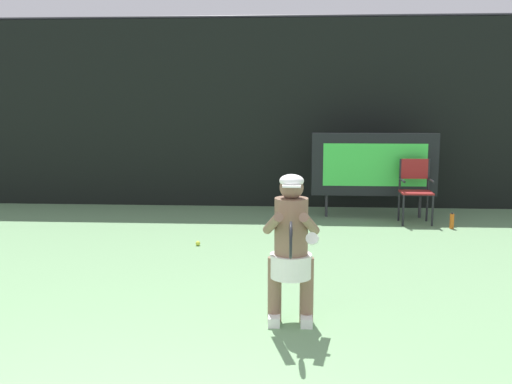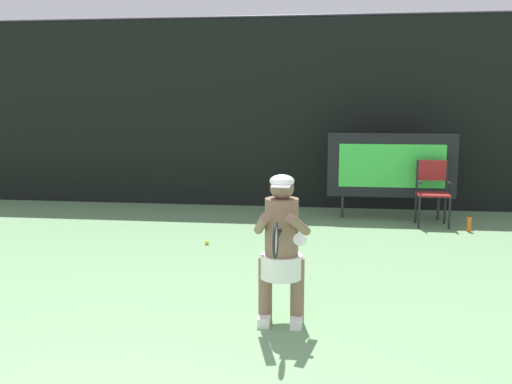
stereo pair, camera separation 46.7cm
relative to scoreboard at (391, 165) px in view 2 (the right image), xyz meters
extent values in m
cube|color=black|center=(-2.45, 1.01, 0.85)|extent=(18.00, 0.12, 3.60)
cylinder|color=#38383D|center=(-2.45, 1.01, 2.68)|extent=(18.00, 0.05, 0.05)
cube|color=black|center=(0.00, 0.00, 0.00)|extent=(2.20, 0.20, 1.10)
cube|color=#3DD648|center=(0.00, -0.10, 0.00)|extent=(1.80, 0.01, 0.75)
cylinder|color=#2D2D33|center=(-0.83, 0.00, -0.75)|extent=(0.05, 0.05, 0.40)
cylinder|color=#2D2D33|center=(0.82, 0.00, -0.75)|extent=(0.05, 0.05, 0.40)
cylinder|color=black|center=(0.40, -0.71, -0.69)|extent=(0.04, 0.04, 0.52)
cylinder|color=black|center=(0.88, -0.71, -0.69)|extent=(0.04, 0.04, 0.52)
cylinder|color=black|center=(0.40, -0.30, -0.69)|extent=(0.04, 0.04, 0.52)
cylinder|color=black|center=(0.88, -0.30, -0.69)|extent=(0.04, 0.04, 0.52)
cube|color=maroon|center=(0.64, -0.51, -0.41)|extent=(0.52, 0.44, 0.03)
cylinder|color=black|center=(0.40, -0.30, -0.15)|extent=(0.04, 0.04, 0.56)
cylinder|color=black|center=(0.88, -0.30, -0.15)|extent=(0.04, 0.04, 0.56)
cube|color=maroon|center=(0.64, -0.30, -0.04)|extent=(0.48, 0.02, 0.34)
cylinder|color=black|center=(0.40, -0.51, -0.21)|extent=(0.04, 0.44, 0.04)
cylinder|color=black|center=(0.88, -0.51, -0.21)|extent=(0.04, 0.44, 0.04)
cylinder|color=#CF5E19|center=(1.16, -0.87, -0.83)|extent=(0.07, 0.07, 0.24)
cylinder|color=black|center=(1.16, -0.87, -0.69)|extent=(0.03, 0.03, 0.03)
cube|color=white|center=(-1.60, -5.15, -0.90)|extent=(0.11, 0.26, 0.09)
cube|color=white|center=(-1.30, -5.15, -0.90)|extent=(0.11, 0.26, 0.09)
cylinder|color=brown|center=(-1.60, -5.10, -0.63)|extent=(0.13, 0.13, 0.63)
cylinder|color=brown|center=(-1.30, -5.10, -0.63)|extent=(0.13, 0.13, 0.63)
cylinder|color=white|center=(-1.45, -5.10, -0.40)|extent=(0.39, 0.39, 0.22)
cylinder|color=brown|center=(-1.45, -5.10, -0.04)|extent=(0.31, 0.31, 0.56)
sphere|color=brown|center=(-1.45, -5.10, 0.34)|extent=(0.22, 0.22, 0.22)
ellipsoid|color=white|center=(-1.45, -5.10, 0.40)|extent=(0.22, 0.22, 0.12)
cube|color=white|center=(-1.45, -5.19, 0.37)|extent=(0.17, 0.12, 0.02)
cylinder|color=brown|center=(-1.61, -5.26, 0.03)|extent=(0.21, 0.51, 0.29)
cylinder|color=brown|center=(-1.28, -5.26, 0.03)|extent=(0.21, 0.51, 0.29)
cylinder|color=white|center=(-1.26, -5.38, -0.07)|extent=(0.13, 0.11, 0.12)
cylinder|color=black|center=(-1.45, -5.32, -0.02)|extent=(0.03, 0.28, 0.03)
torus|color=black|center=(-1.45, -5.63, -0.02)|extent=(0.02, 0.31, 0.31)
ellipsoid|color=silver|center=(-1.45, -5.63, -0.02)|extent=(0.01, 0.26, 0.26)
sphere|color=#CCDB3D|center=(-2.79, -2.25, -0.91)|extent=(0.07, 0.07, 0.07)
camera|label=1|loc=(-1.44, -10.37, 1.13)|focal=41.07mm
camera|label=2|loc=(-0.97, -10.33, 1.13)|focal=41.07mm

